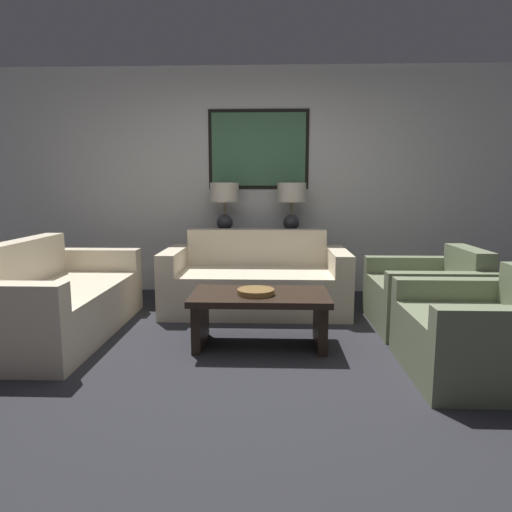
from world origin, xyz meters
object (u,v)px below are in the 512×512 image
armchair_near_back_wall (428,298)px  armchair_near_camera (483,337)px  couch_by_side (54,303)px  couch_by_back_wall (256,283)px  table_lamp_right (292,200)px  console_table (258,264)px  table_lamp_left (225,200)px  decorative_bowl (256,292)px  coffee_table (260,308)px

armchair_near_back_wall → armchair_near_camera: same height
couch_by_side → couch_by_back_wall: bearing=27.6°
armchair_near_camera → couch_by_back_wall: bearing=134.3°
couch_by_side → table_lamp_right: bearing=36.6°
console_table → couch_by_side: 2.30m
table_lamp_left → couch_by_side: 2.19m
table_lamp_right → couch_by_side: table_lamp_right is taller
console_table → couch_by_side: bearing=-137.6°
table_lamp_right → decorative_bowl: bearing=-100.9°
table_lamp_right → couch_by_side: bearing=-143.4°
couch_by_side → coffee_table: size_ratio=1.70×
couch_by_back_wall → coffee_table: 1.08m
console_table → decorative_bowl: (0.04, -1.80, 0.08)m
couch_by_back_wall → coffee_table: bearing=-86.2°
armchair_near_back_wall → table_lamp_right: bearing=134.9°
decorative_bowl → armchair_near_camera: bearing=-17.6°
table_lamp_left → table_lamp_right: size_ratio=1.00×
console_table → table_lamp_right: table_lamp_right is taller
console_table → table_lamp_left: table_lamp_left is taller
armchair_near_camera → coffee_table: bearing=160.2°
table_lamp_right → couch_by_side: size_ratio=0.31×
decorative_bowl → armchair_near_back_wall: size_ratio=0.30×
couch_by_side → coffee_table: bearing=-6.3°
console_table → table_lamp_right: size_ratio=2.29×
couch_by_back_wall → decorative_bowl: 1.15m
armchair_near_back_wall → decorative_bowl: bearing=-158.9°
coffee_table → armchair_near_back_wall: armchair_near_back_wall is taller
couch_by_back_wall → decorative_bowl: (0.04, -1.13, 0.17)m
couch_by_side → decorative_bowl: couch_by_side is taller
couch_by_side → coffee_table: (1.77, -0.20, 0.03)m
armchair_near_back_wall → armchair_near_camera: (0.00, -1.08, 0.00)m
coffee_table → decorative_bowl: bearing=-121.1°
table_lamp_left → couch_by_back_wall: table_lamp_left is taller
couch_by_side → table_lamp_left: bearing=49.8°
decorative_bowl → couch_by_side: bearing=171.9°
table_lamp_left → decorative_bowl: table_lamp_left is taller
table_lamp_right → coffee_table: 1.95m
table_lamp_right → coffee_table: bearing=-100.2°
armchair_near_back_wall → coffee_table: bearing=-160.2°
table_lamp_left → coffee_table: (0.46, -1.74, -0.81)m
console_table → table_lamp_left: 0.84m
couch_by_back_wall → armchair_near_back_wall: 1.67m
couch_by_side → coffee_table: 1.78m
table_lamp_right → decorative_bowl: (-0.35, -1.80, -0.67)m
armchair_near_back_wall → couch_by_back_wall: bearing=161.2°
couch_by_side → armchair_near_camera: 3.36m
console_table → coffee_table: (0.07, -1.74, -0.06)m
console_table → decorative_bowl: console_table is taller
console_table → decorative_bowl: 1.80m
couch_by_back_wall → armchair_near_back_wall: size_ratio=1.90×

